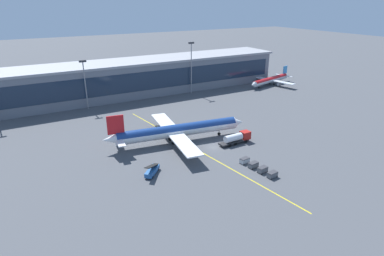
% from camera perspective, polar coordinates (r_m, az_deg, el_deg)
% --- Properties ---
extents(ground_plane, '(700.00, 700.00, 0.00)m').
position_cam_1_polar(ground_plane, '(98.98, 3.87, -3.34)').
color(ground_plane, '#47494F').
extents(apron_lead_in_line, '(10.42, 79.40, 0.01)m').
position_cam_1_polar(apron_lead_in_line, '(97.85, 0.51, -3.59)').
color(apron_lead_in_line, yellow).
rests_on(apron_lead_in_line, ground_plane).
extents(terminal_building, '(164.32, 21.39, 15.68)m').
position_cam_1_polar(terminal_building, '(153.23, -12.90, 8.27)').
color(terminal_building, slate).
rests_on(terminal_building, ground_plane).
extents(main_airliner, '(45.76, 36.69, 11.00)m').
position_cam_1_polar(main_airliner, '(101.16, -2.53, -0.44)').
color(main_airliner, white).
rests_on(main_airliner, ground_plane).
extents(fuel_tanker, '(10.86, 2.92, 3.25)m').
position_cam_1_polar(fuel_tanker, '(101.69, 7.83, -1.72)').
color(fuel_tanker, '#232326').
rests_on(fuel_tanker, ground_plane).
extents(belt_loader, '(5.76, 5.87, 3.49)m').
position_cam_1_polar(belt_loader, '(84.41, -6.97, -7.35)').
color(belt_loader, '#285B9E').
rests_on(belt_loader, ground_plane).
extents(baggage_cart_0, '(2.83, 1.92, 1.48)m').
position_cam_1_polar(baggage_cart_0, '(84.80, 13.81, -7.87)').
color(baggage_cart_0, '#595B60').
rests_on(baggage_cart_0, ground_plane).
extents(baggage_cart_1, '(2.83, 1.92, 1.48)m').
position_cam_1_polar(baggage_cart_1, '(86.55, 12.19, -7.09)').
color(baggage_cart_1, '#595B60').
rests_on(baggage_cart_1, ground_plane).
extents(baggage_cart_2, '(2.83, 1.92, 1.48)m').
position_cam_1_polar(baggage_cart_2, '(88.38, 10.63, -6.33)').
color(baggage_cart_2, '#595B60').
rests_on(baggage_cart_2, ground_plane).
extents(baggage_cart_3, '(2.83, 1.92, 1.48)m').
position_cam_1_polar(baggage_cart_3, '(90.29, 9.15, -5.60)').
color(baggage_cart_3, '#B2B7BC').
rests_on(baggage_cart_3, ground_plane).
extents(commuter_jet_far, '(32.31, 25.96, 8.22)m').
position_cam_1_polar(commuter_jet_far, '(175.85, 13.55, 8.18)').
color(commuter_jet_far, silver).
rests_on(commuter_jet_far, ground_plane).
extents(apron_light_mast_0, '(2.80, 0.50, 23.70)m').
position_cam_1_polar(apron_light_mast_0, '(153.41, -0.12, 11.10)').
color(apron_light_mast_0, gray).
rests_on(apron_light_mast_0, ground_plane).
extents(apron_light_mast_2, '(2.80, 0.50, 19.64)m').
position_cam_1_polar(apron_light_mast_2, '(137.18, -18.16, 7.89)').
color(apron_light_mast_2, gray).
rests_on(apron_light_mast_2, ground_plane).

